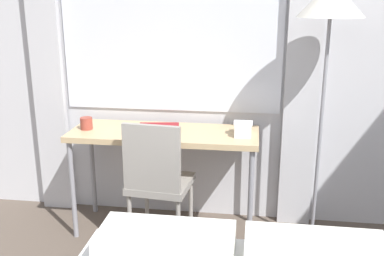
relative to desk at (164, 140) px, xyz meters
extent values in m
cube|color=silver|center=(0.50, 0.33, 0.65)|extent=(5.31, 0.05, 2.70)
cube|color=white|center=(0.00, 0.29, 0.90)|extent=(1.63, 0.01, 1.50)
cube|color=silver|center=(-0.95, 0.25, 0.60)|extent=(0.24, 0.06, 2.60)
cube|color=silver|center=(0.95, 0.25, 0.60)|extent=(0.24, 0.06, 2.60)
cube|color=tan|center=(0.00, 0.00, 0.05)|extent=(1.33, 0.48, 0.04)
cylinder|color=gray|center=(-0.62, -0.20, -0.34)|extent=(0.04, 0.04, 0.73)
cylinder|color=gray|center=(0.62, -0.20, -0.34)|extent=(0.04, 0.04, 0.73)
cylinder|color=gray|center=(-0.62, 0.20, -0.34)|extent=(0.04, 0.04, 0.73)
cylinder|color=gray|center=(0.62, 0.20, -0.34)|extent=(0.04, 0.04, 0.73)
cube|color=gray|center=(0.01, -0.18, -0.26)|extent=(0.44, 0.44, 0.05)
cube|color=gray|center=(-0.01, -0.36, -0.01)|extent=(0.38, 0.07, 0.45)
cylinder|color=gray|center=(-0.18, -0.33, -0.49)|extent=(0.03, 0.03, 0.42)
cylinder|color=gray|center=(0.16, -0.36, -0.49)|extent=(0.03, 0.03, 0.42)
cylinder|color=gray|center=(-0.14, 0.01, -0.49)|extent=(0.03, 0.03, 0.42)
cylinder|color=gray|center=(0.19, -0.02, -0.49)|extent=(0.03, 0.03, 0.42)
cube|color=silver|center=(0.22, -1.06, -0.17)|extent=(0.67, 0.32, 0.12)
cube|color=silver|center=(0.94, -1.06, -0.17)|extent=(0.67, 0.32, 0.12)
cylinder|color=#4C4C51|center=(1.06, -0.06, -0.68)|extent=(0.30, 0.30, 0.03)
cylinder|color=gray|center=(1.06, -0.06, 0.10)|extent=(0.02, 0.02, 1.53)
cube|color=white|center=(0.56, -0.02, 0.11)|extent=(0.11, 0.16, 0.08)
cube|color=white|center=(0.56, -0.02, 0.16)|extent=(0.13, 0.06, 0.02)
cube|color=maroon|center=(-0.05, 0.05, 0.08)|extent=(0.31, 0.22, 0.02)
cube|color=white|center=(-0.05, 0.05, 0.09)|extent=(0.29, 0.21, 0.01)
cylinder|color=#993F33|center=(-0.56, -0.03, 0.11)|extent=(0.09, 0.09, 0.09)
camera|label=1|loc=(0.62, -2.97, 0.98)|focal=42.00mm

